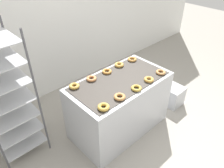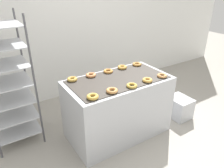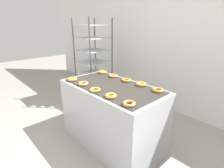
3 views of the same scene
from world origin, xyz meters
TOP-DOWN VIEW (x-y plane):
  - ground_plane at (0.00, 0.00)m, footprint 14.00×14.00m
  - wall_back at (0.00, 2.12)m, footprint 8.00×0.05m
  - fryer_machine at (0.00, 0.62)m, footprint 1.36×0.74m
  - baking_rack_cart at (-1.23, 1.24)m, footprint 0.56×0.54m
  - glaze_bin at (1.05, 0.42)m, footprint 0.30×0.36m
  - donut_near_leftmost at (-0.52, 0.35)m, footprint 0.13×0.13m
  - donut_near_left at (-0.26, 0.36)m, footprint 0.14×0.14m
  - donut_near_center at (0.01, 0.35)m, footprint 0.13×0.13m
  - donut_near_right at (0.26, 0.36)m, footprint 0.13×0.13m
  - donut_near_rightmost at (0.52, 0.36)m, footprint 0.13×0.13m
  - donut_far_leftmost at (-0.52, 0.89)m, footprint 0.13×0.13m
  - donut_far_left at (-0.26, 0.88)m, footprint 0.13×0.13m
  - donut_far_center at (0.01, 0.88)m, footprint 0.13×0.13m
  - donut_far_right at (0.25, 0.89)m, footprint 0.13×0.13m
  - donut_far_rightmost at (0.51, 0.87)m, footprint 0.13×0.13m

SIDE VIEW (x-z plane):
  - ground_plane at x=0.00m, z-range 0.00..0.00m
  - glaze_bin at x=1.05m, z-range 0.00..0.33m
  - fryer_machine at x=0.00m, z-range 0.00..0.85m
  - baking_rack_cart at x=-1.23m, z-range 0.01..1.71m
  - donut_near_center at x=0.01m, z-range 0.85..0.88m
  - donut_near_rightmost at x=0.52m, z-range 0.85..0.88m
  - donut_far_center at x=0.01m, z-range 0.85..0.88m
  - donut_far_rightmost at x=0.51m, z-range 0.85..0.88m
  - donut_far_left at x=-0.26m, z-range 0.85..0.89m
  - donut_near_right at x=0.26m, z-range 0.85..0.89m
  - donut_near_left at x=-0.26m, z-range 0.85..0.89m
  - donut_far_leftmost at x=-0.52m, z-range 0.85..0.89m
  - donut_far_right at x=0.25m, z-range 0.85..0.89m
  - donut_near_leftmost at x=-0.52m, z-range 0.85..0.89m
  - wall_back at x=0.00m, z-range 0.00..2.80m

